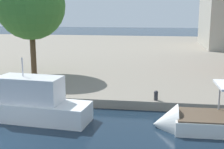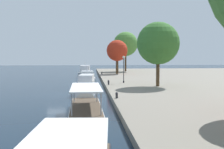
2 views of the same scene
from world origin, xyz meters
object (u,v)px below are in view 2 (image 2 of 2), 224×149
(mooring_bollard_2, at_px, (117,95))
(lamp_post, at_px, (124,65))
(mooring_bollard_1, at_px, (102,73))
(tree_4, at_px, (118,51))
(motor_yacht_2, at_px, (87,88))
(tree_0, at_px, (159,43))
(tour_boat_3, at_px, (86,112))
(mooring_bollard_0, at_px, (109,82))
(tree_2, at_px, (125,43))
(motor_yacht_1, at_px, (87,80))
(motor_yacht_0, at_px, (85,73))

(mooring_bollard_2, xyz_separation_m, lamp_post, (-17.89, 2.90, 2.62))
(lamp_post, bearing_deg, mooring_bollard_2, -9.20)
(mooring_bollard_1, xyz_separation_m, mooring_bollard_2, (39.16, -0.09, 0.00))
(mooring_bollard_1, distance_m, mooring_bollard_2, 39.16)
(tree_4, bearing_deg, motor_yacht_2, -12.88)
(mooring_bollard_2, bearing_deg, lamp_post, 170.80)
(tree_0, bearing_deg, mooring_bollard_2, -32.34)
(tour_boat_3, distance_m, mooring_bollard_0, 20.85)
(mooring_bollard_1, height_order, tree_4, tree_4)
(mooring_bollard_0, height_order, tree_2, tree_2)
(motor_yacht_1, height_order, mooring_bollard_0, motor_yacht_1)
(mooring_bollard_1, height_order, lamp_post, lamp_post)
(tour_boat_3, xyz_separation_m, tree_0, (-18.12, 11.00, 6.87))
(motor_yacht_1, xyz_separation_m, tree_2, (-27.63, 10.83, 8.11))
(tree_0, bearing_deg, lamp_post, -140.90)
(tour_boat_3, bearing_deg, mooring_bollard_1, -5.46)
(mooring_bollard_0, xyz_separation_m, mooring_bollard_2, (14.48, -0.06, -0.05))
(motor_yacht_1, distance_m, mooring_bollard_2, 24.97)
(mooring_bollard_1, bearing_deg, motor_yacht_0, -114.46)
(mooring_bollard_0, distance_m, tree_0, 10.05)
(mooring_bollard_1, bearing_deg, motor_yacht_1, -13.43)
(lamp_post, bearing_deg, motor_yacht_2, -34.06)
(motor_yacht_0, relative_size, tour_boat_3, 0.79)
(tree_2, bearing_deg, mooring_bollard_0, -11.07)
(mooring_bollard_2, relative_size, tree_0, 0.07)
(motor_yacht_1, relative_size, motor_yacht_2, 0.82)
(motor_yacht_0, distance_m, motor_yacht_1, 16.24)
(motor_yacht_1, xyz_separation_m, tour_boat_3, (30.81, -0.01, -0.31))
(tour_boat_3, bearing_deg, motor_yacht_2, -1.46)
(tree_2, bearing_deg, mooring_bollard_2, -8.12)
(motor_yacht_0, bearing_deg, tree_0, -154.07)
(motor_yacht_1, relative_size, tour_boat_3, 0.61)
(motor_yacht_0, relative_size, lamp_post, 2.27)
(motor_yacht_0, distance_m, tree_4, 9.86)
(mooring_bollard_0, xyz_separation_m, tree_2, (-37.89, 7.41, 7.69))
(motor_yacht_1, bearing_deg, tree_2, -22.95)
(mooring_bollard_0, xyz_separation_m, tree_4, (-27.18, 4.19, 5.34))
(mooring_bollard_0, relative_size, mooring_bollard_2, 1.12)
(lamp_post, relative_size, tree_0, 0.47)
(motor_yacht_2, bearing_deg, mooring_bollard_0, -24.56)
(tour_boat_3, relative_size, tree_4, 1.56)
(motor_yacht_2, distance_m, tree_2, 45.61)
(mooring_bollard_1, bearing_deg, mooring_bollard_0, -0.07)
(motor_yacht_2, bearing_deg, tree_4, -7.24)
(tree_0, height_order, tree_4, tree_0)
(mooring_bollard_1, distance_m, tree_0, 28.81)
(motor_yacht_2, distance_m, tree_4, 34.21)
(tree_0, bearing_deg, tree_4, -173.48)
(motor_yacht_2, height_order, tree_4, tree_4)
(motor_yacht_2, distance_m, tree_0, 13.05)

